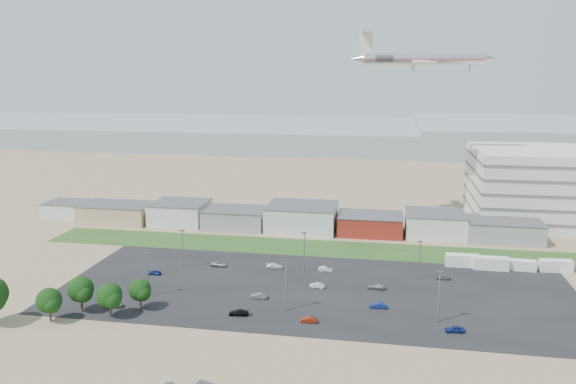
% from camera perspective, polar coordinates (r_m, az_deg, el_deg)
% --- Properties ---
extents(ground, '(700.00, 700.00, 0.00)m').
position_cam_1_polar(ground, '(116.46, -0.97, -13.27)').
color(ground, '#977D60').
rests_on(ground, ground).
extents(parking_lot, '(120.00, 50.00, 0.01)m').
position_cam_1_polar(parking_lot, '(133.88, 2.82, -9.83)').
color(parking_lot, black).
rests_on(parking_lot, ground).
extents(grass_strip, '(160.00, 16.00, 0.02)m').
position_cam_1_polar(grass_strip, '(164.41, 2.51, -5.67)').
color(grass_strip, '#244C1C').
rests_on(grass_strip, ground).
extents(hills_backdrop, '(700.00, 200.00, 9.00)m').
position_cam_1_polar(hills_backdrop, '(421.37, 12.73, 5.41)').
color(hills_backdrop, gray).
rests_on(hills_backdrop, ground).
extents(building_row, '(170.00, 20.00, 8.00)m').
position_cam_1_polar(building_row, '(184.12, -1.95, -2.46)').
color(building_row, silver).
rests_on(building_row, ground).
extents(box_trailer_a, '(8.57, 2.91, 3.19)m').
position_cam_1_polar(box_trailer_a, '(155.27, 17.26, -6.66)').
color(box_trailer_a, silver).
rests_on(box_trailer_a, ground).
extents(box_trailer_b, '(8.72, 2.82, 3.26)m').
position_cam_1_polar(box_trailer_b, '(155.28, 19.91, -6.82)').
color(box_trailer_b, silver).
rests_on(box_trailer_b, ground).
extents(box_trailer_c, '(7.35, 2.71, 2.71)m').
position_cam_1_polar(box_trailer_c, '(157.54, 22.61, -6.87)').
color(box_trailer_c, silver).
rests_on(box_trailer_c, ground).
extents(box_trailer_d, '(8.32, 3.44, 3.03)m').
position_cam_1_polar(box_trailer_d, '(160.18, 25.55, -6.76)').
color(box_trailer_d, silver).
rests_on(box_trailer_d, ground).
extents(tree_left, '(5.44, 5.44, 8.16)m').
position_cam_1_polar(tree_left, '(125.47, -23.09, -10.34)').
color(tree_left, black).
rests_on(tree_left, ground).
extents(tree_mid, '(5.85, 5.85, 8.78)m').
position_cam_1_polar(tree_mid, '(128.16, -20.30, -9.50)').
color(tree_mid, black).
rests_on(tree_mid, ground).
extents(tree_right, '(5.64, 5.64, 8.46)m').
position_cam_1_polar(tree_right, '(123.52, -17.68, -10.21)').
color(tree_right, black).
rests_on(tree_right, ground).
extents(tree_near, '(5.09, 5.09, 7.63)m').
position_cam_1_polar(tree_near, '(125.89, -14.80, -9.81)').
color(tree_near, black).
rests_on(tree_near, ground).
extents(lightpole_front_l, '(1.20, 0.50, 10.20)m').
position_cam_1_polar(lightpole_front_l, '(131.96, -14.05, -8.15)').
color(lightpole_front_l, slate).
rests_on(lightpole_front_l, ground).
extents(lightpole_front_m, '(1.27, 0.53, 10.78)m').
position_cam_1_polar(lightpole_front_m, '(120.64, -0.20, -9.56)').
color(lightpole_front_m, slate).
rests_on(lightpole_front_m, ground).
extents(lightpole_front_r, '(1.28, 0.53, 10.84)m').
position_cam_1_polar(lightpole_front_r, '(119.12, 15.06, -10.26)').
color(lightpole_front_r, slate).
rests_on(lightpole_front_r, ground).
extents(lightpole_back_l, '(1.21, 0.51, 10.32)m').
position_cam_1_polar(lightpole_back_l, '(148.42, -10.64, -5.72)').
color(lightpole_back_l, slate).
rests_on(lightpole_back_l, ground).
extents(lightpole_back_m, '(1.24, 0.52, 10.51)m').
position_cam_1_polar(lightpole_back_m, '(143.04, 1.66, -6.15)').
color(lightpole_back_m, slate).
rests_on(lightpole_back_m, ground).
extents(lightpole_back_r, '(1.14, 0.47, 9.66)m').
position_cam_1_polar(lightpole_back_r, '(142.30, 13.22, -6.75)').
color(lightpole_back_r, slate).
rests_on(lightpole_back_r, ground).
extents(airliner, '(50.36, 36.88, 13.99)m').
position_cam_1_polar(airliner, '(194.08, 13.59, 13.03)').
color(airliner, silver).
extents(parked_car_1, '(3.78, 1.38, 1.24)m').
position_cam_1_polar(parked_car_1, '(124.93, 9.15, -11.31)').
color(parked_car_1, navy).
rests_on(parked_car_1, ground).
extents(parked_car_2, '(3.88, 1.90, 1.28)m').
position_cam_1_polar(parked_car_2, '(117.51, 16.59, -13.21)').
color(parked_car_2, navy).
rests_on(parked_car_2, ground).
extents(parked_car_3, '(4.34, 2.06, 1.22)m').
position_cam_1_polar(parked_car_3, '(120.50, -5.04, -12.10)').
color(parked_car_3, black).
rests_on(parked_car_3, ground).
extents(parked_car_4, '(3.88, 1.43, 1.27)m').
position_cam_1_polar(parked_car_4, '(128.47, -2.99, -10.49)').
color(parked_car_4, '#595B5E').
rests_on(parked_car_4, ground).
extents(parked_car_5, '(3.52, 1.54, 1.18)m').
position_cam_1_polar(parked_car_5, '(146.76, -13.45, -7.93)').
color(parked_car_5, navy).
rests_on(parked_car_5, ground).
extents(parked_car_6, '(4.54, 2.11, 1.28)m').
position_cam_1_polar(parked_car_6, '(147.20, -1.37, -7.52)').
color(parked_car_6, silver).
rests_on(parked_car_6, ground).
extents(parked_car_7, '(3.71, 1.66, 1.18)m').
position_cam_1_polar(parked_car_7, '(134.57, 2.98, -9.45)').
color(parked_car_7, silver).
rests_on(parked_car_7, ground).
extents(parked_car_8, '(3.54, 1.50, 1.19)m').
position_cam_1_polar(parked_car_8, '(144.75, 15.50, -8.32)').
color(parked_car_8, '#595B5E').
rests_on(parked_car_8, ground).
extents(parked_car_9, '(4.42, 2.26, 1.20)m').
position_cam_1_polar(parked_car_9, '(149.69, -7.07, -7.29)').
color(parked_car_9, '#A5A5AA').
rests_on(parked_car_9, ground).
extents(parked_car_10, '(4.47, 1.94, 1.28)m').
position_cam_1_polar(parked_car_10, '(129.62, -17.26, -10.83)').
color(parked_car_10, '#595B5E').
rests_on(parked_car_10, ground).
extents(parked_car_11, '(3.78, 1.50, 1.23)m').
position_cam_1_polar(parked_car_11, '(145.37, 3.84, -7.81)').
color(parked_car_11, silver).
rests_on(parked_car_11, ground).
extents(parked_car_12, '(4.24, 2.09, 1.19)m').
position_cam_1_polar(parked_car_12, '(135.24, 8.92, -9.47)').
color(parked_car_12, '#A5A5AA').
rests_on(parked_car_12, ground).
extents(parked_car_13, '(3.47, 1.28, 1.14)m').
position_cam_1_polar(parked_car_13, '(117.01, 2.13, -12.84)').
color(parked_car_13, maroon).
rests_on(parked_car_13, ground).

